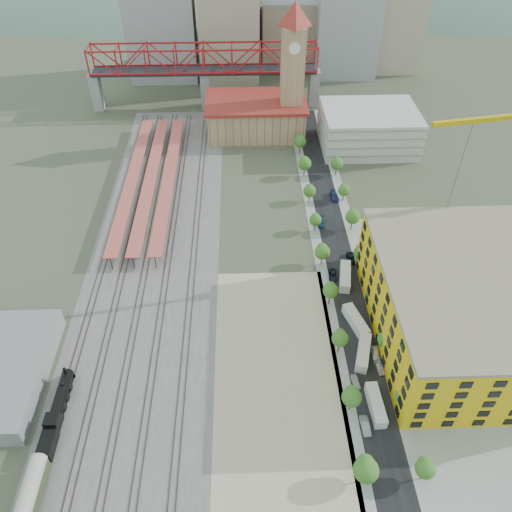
{
  "coord_description": "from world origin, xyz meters",
  "views": [
    {
      "loc": [
        -11.0,
        -95.92,
        94.12
      ],
      "look_at": [
        -7.8,
        -2.08,
        10.0
      ],
      "focal_mm": 35.0,
      "sensor_mm": 36.0,
      "label": 1
    }
  ],
  "objects_px": {
    "site_trailer_a": "(376,405)",
    "site_trailer_c": "(356,321)",
    "locomotive": "(58,410)",
    "clock_tower": "(293,60)",
    "site_trailer_d": "(345,277)",
    "construction_building": "(475,305)",
    "site_trailer_b": "(363,353)",
    "car_0": "(356,382)",
    "coach": "(27,508)"
  },
  "relations": [
    {
      "from": "site_trailer_c",
      "to": "car_0",
      "type": "height_order",
      "value": "site_trailer_c"
    },
    {
      "from": "locomotive",
      "to": "site_trailer_a",
      "type": "bearing_deg",
      "value": -0.6
    },
    {
      "from": "construction_building",
      "to": "site_trailer_d",
      "type": "xyz_separation_m",
      "value": [
        -26.0,
        18.49,
        -8.01
      ]
    },
    {
      "from": "site_trailer_a",
      "to": "site_trailer_d",
      "type": "xyz_separation_m",
      "value": [
        0.0,
        38.46,
        0.08
      ]
    },
    {
      "from": "clock_tower",
      "to": "car_0",
      "type": "distance_m",
      "value": 117.28
    },
    {
      "from": "site_trailer_b",
      "to": "site_trailer_d",
      "type": "bearing_deg",
      "value": 106.96
    },
    {
      "from": "site_trailer_b",
      "to": "car_0",
      "type": "distance_m",
      "value": 7.92
    },
    {
      "from": "construction_building",
      "to": "site_trailer_d",
      "type": "distance_m",
      "value": 32.9
    },
    {
      "from": "site_trailer_a",
      "to": "site_trailer_c",
      "type": "relative_size",
      "value": 0.97
    },
    {
      "from": "site_trailer_b",
      "to": "site_trailer_a",
      "type": "bearing_deg",
      "value": -73.04
    },
    {
      "from": "clock_tower",
      "to": "locomotive",
      "type": "distance_m",
      "value": 135.29
    },
    {
      "from": "site_trailer_c",
      "to": "site_trailer_d",
      "type": "distance_m",
      "value": 15.55
    },
    {
      "from": "clock_tower",
      "to": "coach",
      "type": "bearing_deg",
      "value": -112.64
    },
    {
      "from": "site_trailer_c",
      "to": "site_trailer_d",
      "type": "xyz_separation_m",
      "value": [
        0.0,
        15.55,
        0.04
      ]
    },
    {
      "from": "site_trailer_b",
      "to": "site_trailer_d",
      "type": "height_order",
      "value": "site_trailer_d"
    },
    {
      "from": "locomotive",
      "to": "site_trailer_b",
      "type": "bearing_deg",
      "value": 10.97
    },
    {
      "from": "construction_building",
      "to": "site_trailer_b",
      "type": "distance_m",
      "value": 27.98
    },
    {
      "from": "coach",
      "to": "site_trailer_b",
      "type": "xyz_separation_m",
      "value": [
        66.0,
        32.6,
        -1.58
      ]
    },
    {
      "from": "construction_building",
      "to": "car_0",
      "type": "xyz_separation_m",
      "value": [
        -29.0,
        -13.78,
        -8.75
      ]
    },
    {
      "from": "coach",
      "to": "site_trailer_a",
      "type": "xyz_separation_m",
      "value": [
        66.0,
        19.11,
        -1.62
      ]
    },
    {
      "from": "locomotive",
      "to": "coach",
      "type": "bearing_deg",
      "value": -90.0
    },
    {
      "from": "coach",
      "to": "site_trailer_d",
      "type": "bearing_deg",
      "value": 41.1
    },
    {
      "from": "clock_tower",
      "to": "construction_building",
      "type": "distance_m",
      "value": 107.36
    },
    {
      "from": "site_trailer_b",
      "to": "locomotive",
      "type": "bearing_deg",
      "value": -152.07
    },
    {
      "from": "construction_building",
      "to": "site_trailer_b",
      "type": "bearing_deg",
      "value": -166.01
    },
    {
      "from": "construction_building",
      "to": "site_trailer_c",
      "type": "bearing_deg",
      "value": 173.53
    },
    {
      "from": "site_trailer_a",
      "to": "car_0",
      "type": "bearing_deg",
      "value": 114.04
    },
    {
      "from": "clock_tower",
      "to": "construction_building",
      "type": "xyz_separation_m",
      "value": [
        34.0,
        -99.99,
        -19.29
      ]
    },
    {
      "from": "locomotive",
      "to": "car_0",
      "type": "bearing_deg",
      "value": 4.99
    },
    {
      "from": "site_trailer_a",
      "to": "site_trailer_b",
      "type": "height_order",
      "value": "site_trailer_b"
    },
    {
      "from": "locomotive",
      "to": "construction_building",
      "type": "bearing_deg",
      "value": 11.83
    },
    {
      "from": "locomotive",
      "to": "car_0",
      "type": "distance_m",
      "value": 63.25
    },
    {
      "from": "car_0",
      "to": "site_trailer_d",
      "type": "bearing_deg",
      "value": 79.46
    },
    {
      "from": "locomotive",
      "to": "site_trailer_c",
      "type": "relative_size",
      "value": 2.13
    },
    {
      "from": "locomotive",
      "to": "site_trailer_b",
      "type": "relative_size",
      "value": 2.12
    },
    {
      "from": "site_trailer_d",
      "to": "car_0",
      "type": "distance_m",
      "value": 32.42
    },
    {
      "from": "site_trailer_a",
      "to": "site_trailer_c",
      "type": "distance_m",
      "value": 22.91
    },
    {
      "from": "site_trailer_d",
      "to": "locomotive",
      "type": "bearing_deg",
      "value": -139.99
    },
    {
      "from": "locomotive",
      "to": "clock_tower",
      "type": "bearing_deg",
      "value": 64.07
    },
    {
      "from": "locomotive",
      "to": "site_trailer_c",
      "type": "distance_m",
      "value": 69.64
    },
    {
      "from": "construction_building",
      "to": "site_trailer_b",
      "type": "xyz_separation_m",
      "value": [
        -26.0,
        -6.48,
        -8.04
      ]
    },
    {
      "from": "site_trailer_a",
      "to": "car_0",
      "type": "distance_m",
      "value": 6.91
    },
    {
      "from": "clock_tower",
      "to": "site_trailer_d",
      "type": "bearing_deg",
      "value": -84.39
    },
    {
      "from": "clock_tower",
      "to": "coach",
      "type": "relative_size",
      "value": 2.95
    },
    {
      "from": "clock_tower",
      "to": "site_trailer_a",
      "type": "height_order",
      "value": "clock_tower"
    },
    {
      "from": "car_0",
      "to": "site_trailer_a",
      "type": "bearing_deg",
      "value": -69.37
    },
    {
      "from": "clock_tower",
      "to": "site_trailer_a",
      "type": "relative_size",
      "value": 5.38
    },
    {
      "from": "coach",
      "to": "locomotive",
      "type": "bearing_deg",
      "value": 90.0
    },
    {
      "from": "construction_building",
      "to": "locomotive",
      "type": "height_order",
      "value": "construction_building"
    },
    {
      "from": "site_trailer_d",
      "to": "clock_tower",
      "type": "bearing_deg",
      "value": 105.83
    }
  ]
}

